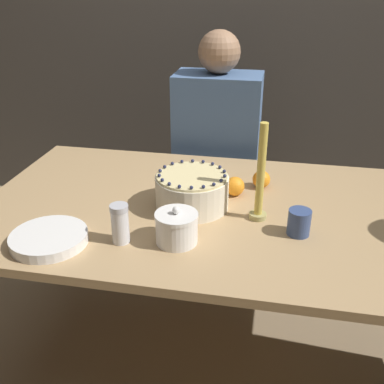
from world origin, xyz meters
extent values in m
plane|color=#8C7556|center=(0.00, 0.00, 0.00)|extent=(12.00, 12.00, 0.00)
cube|color=#4C4742|center=(0.00, 1.40, 1.30)|extent=(8.00, 0.05, 2.60)
cube|color=tan|center=(0.00, 0.00, 0.71)|extent=(1.64, 0.94, 0.03)
cylinder|color=tan|center=(-0.76, 0.41, 0.35)|extent=(0.07, 0.07, 0.69)
cylinder|color=#EFE5CC|center=(-0.07, -0.01, 0.78)|extent=(0.25, 0.25, 0.11)
cylinder|color=beige|center=(-0.07, -0.01, 0.84)|extent=(0.24, 0.24, 0.01)
sphere|color=#23284C|center=(0.04, -0.01, 0.85)|extent=(0.01, 0.01, 0.01)
sphere|color=#23284C|center=(0.03, 0.03, 0.85)|extent=(0.01, 0.01, 0.01)
sphere|color=#23284C|center=(0.01, 0.06, 0.85)|extent=(0.01, 0.01, 0.01)
sphere|color=#23284C|center=(-0.02, 0.09, 0.85)|extent=(0.01, 0.01, 0.01)
sphere|color=#23284C|center=(-0.05, 0.10, 0.85)|extent=(0.01, 0.01, 0.01)
sphere|color=#23284C|center=(-0.09, 0.10, 0.85)|extent=(0.01, 0.01, 0.01)
sphere|color=#23284C|center=(-0.13, 0.09, 0.85)|extent=(0.01, 0.01, 0.01)
sphere|color=#23284C|center=(-0.16, 0.06, 0.85)|extent=(0.01, 0.01, 0.01)
sphere|color=#23284C|center=(-0.18, 0.03, 0.85)|extent=(0.01, 0.01, 0.01)
sphere|color=#23284C|center=(-0.18, -0.01, 0.85)|extent=(0.01, 0.01, 0.01)
sphere|color=#23284C|center=(-0.18, -0.05, 0.85)|extent=(0.01, 0.01, 0.01)
sphere|color=#23284C|center=(-0.16, -0.08, 0.85)|extent=(0.01, 0.01, 0.01)
sphere|color=#23284C|center=(-0.13, -0.11, 0.85)|extent=(0.01, 0.01, 0.01)
sphere|color=#23284C|center=(-0.09, -0.12, 0.85)|extent=(0.01, 0.01, 0.01)
sphere|color=#23284C|center=(-0.05, -0.12, 0.85)|extent=(0.01, 0.01, 0.01)
sphere|color=#23284C|center=(-0.02, -0.11, 0.85)|extent=(0.01, 0.01, 0.01)
sphere|color=#23284C|center=(0.01, -0.08, 0.85)|extent=(0.01, 0.01, 0.01)
sphere|color=#23284C|center=(0.03, -0.05, 0.85)|extent=(0.01, 0.01, 0.01)
cylinder|color=white|center=(-0.07, -0.24, 0.77)|extent=(0.13, 0.13, 0.08)
cylinder|color=white|center=(-0.07, -0.24, 0.81)|extent=(0.13, 0.13, 0.01)
sphere|color=white|center=(-0.07, -0.24, 0.83)|extent=(0.02, 0.02, 0.02)
cylinder|color=white|center=(-0.24, -0.27, 0.78)|extent=(0.05, 0.05, 0.11)
cylinder|color=silver|center=(-0.24, -0.27, 0.84)|extent=(0.06, 0.06, 0.02)
cylinder|color=white|center=(-0.45, -0.32, 0.73)|extent=(0.23, 0.23, 0.01)
cylinder|color=white|center=(-0.45, -0.32, 0.74)|extent=(0.23, 0.23, 0.01)
cylinder|color=white|center=(-0.45, -0.32, 0.74)|extent=(0.23, 0.23, 0.01)
cylinder|color=white|center=(-0.45, -0.32, 0.75)|extent=(0.23, 0.23, 0.01)
cylinder|color=tan|center=(0.16, -0.05, 0.73)|extent=(0.06, 0.06, 0.02)
cylinder|color=gold|center=(0.16, -0.05, 0.90)|extent=(0.03, 0.03, 0.31)
cylinder|color=#384C7F|center=(0.29, -0.12, 0.77)|extent=(0.07, 0.07, 0.08)
sphere|color=orange|center=(0.06, 0.11, 0.76)|extent=(0.07, 0.07, 0.07)
sphere|color=orange|center=(0.16, 0.19, 0.76)|extent=(0.07, 0.07, 0.07)
cube|color=#473D33|center=(-0.08, 0.67, 0.23)|extent=(0.34, 0.34, 0.45)
cube|color=#4C6B99|center=(-0.08, 0.67, 0.75)|extent=(0.40, 0.24, 0.60)
sphere|color=#9E7556|center=(-0.08, 0.67, 1.14)|extent=(0.19, 0.19, 0.19)
camera|label=1|loc=(0.19, -1.37, 1.46)|focal=42.00mm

